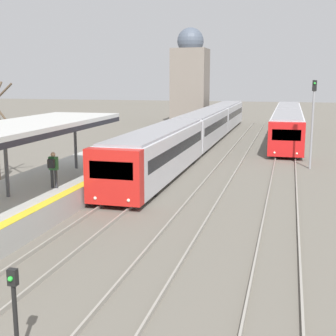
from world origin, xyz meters
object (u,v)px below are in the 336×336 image
object	(u,v)px
train_far	(288,121)
train_near	(202,127)
signal_mast_far	(313,115)
person_on_platform	(53,167)
signal_post_near	(15,306)

from	to	relation	value
train_far	train_near	bearing A→B (deg)	-133.70
train_near	signal_mast_far	distance (m)	13.53
person_on_platform	signal_post_near	distance (m)	12.01
person_on_platform	signal_mast_far	xyz separation A→B (m)	(11.82, 13.45, 1.61)
train_near	train_far	bearing A→B (deg)	46.30
person_on_platform	train_near	bearing A→B (deg)	83.48
person_on_platform	train_far	xyz separation A→B (m)	(10.18, 31.07, -0.38)
train_near	train_far	xyz separation A→B (m)	(7.53, 7.88, -0.00)
person_on_platform	train_near	xyz separation A→B (m)	(2.65, 23.19, -0.38)
train_far	signal_post_near	xyz separation A→B (m)	(-5.27, -42.00, -0.35)
signal_mast_far	signal_post_near	bearing A→B (deg)	-105.82
person_on_platform	train_near	distance (m)	23.35
train_near	signal_post_near	distance (m)	34.20
train_near	signal_mast_far	bearing A→B (deg)	-46.75
train_near	signal_post_near	world-z (taller)	train_near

